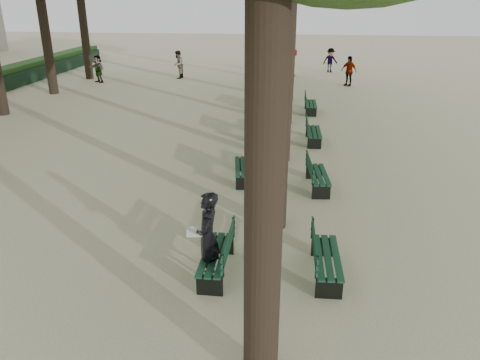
# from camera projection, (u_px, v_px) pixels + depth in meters

# --- Properties ---
(ground) EXTENTS (120.00, 120.00, 0.00)m
(ground) POSITION_uv_depth(u_px,v_px,m) (192.00, 292.00, 9.18)
(ground) COLOR #C1BC92
(ground) RESTS_ON ground
(bench_left_0) EXTENTS (0.57, 1.80, 0.92)m
(bench_left_0) POSITION_uv_depth(u_px,v_px,m) (216.00, 262.00, 9.70)
(bench_left_0) COLOR black
(bench_left_0) RESTS_ON ground
(bench_left_1) EXTENTS (0.81, 1.86, 0.92)m
(bench_left_1) POSITION_uv_depth(u_px,v_px,m) (244.00, 172.00, 14.54)
(bench_left_1) COLOR black
(bench_left_1) RESTS_ON ground
(bench_left_2) EXTENTS (0.77, 1.85, 0.92)m
(bench_left_2) POSITION_uv_depth(u_px,v_px,m) (256.00, 131.00, 18.80)
(bench_left_2) COLOR black
(bench_left_2) RESTS_ON ground
(bench_left_3) EXTENTS (0.68, 1.83, 0.92)m
(bench_left_3) POSITION_uv_depth(u_px,v_px,m) (265.00, 103.00, 23.45)
(bench_left_3) COLOR black
(bench_left_3) RESTS_ON ground
(bench_right_0) EXTENTS (0.62, 1.81, 0.92)m
(bench_right_0) POSITION_uv_depth(u_px,v_px,m) (326.00, 264.00, 9.61)
(bench_right_0) COLOR black
(bench_right_0) RESTS_ON ground
(bench_right_1) EXTENTS (0.74, 1.85, 0.92)m
(bench_right_1) POSITION_uv_depth(u_px,v_px,m) (318.00, 180.00, 13.90)
(bench_right_1) COLOR black
(bench_right_1) RESTS_ON ground
(bench_right_2) EXTENTS (0.62, 1.81, 0.92)m
(bench_right_2) POSITION_uv_depth(u_px,v_px,m) (313.00, 136.00, 18.15)
(bench_right_2) COLOR black
(bench_right_2) RESTS_ON ground
(bench_right_3) EXTENTS (0.59, 1.81, 0.92)m
(bench_right_3) POSITION_uv_depth(u_px,v_px,m) (311.00, 107.00, 22.66)
(bench_right_3) COLOR black
(bench_right_3) RESTS_ON ground
(man_with_map) EXTENTS (0.65, 0.79, 1.90)m
(man_with_map) POSITION_uv_depth(u_px,v_px,m) (208.00, 237.00, 9.29)
(man_with_map) COLOR black
(man_with_map) RESTS_ON ground
(pedestrian_a) EXTENTS (0.42, 0.91, 1.83)m
(pedestrian_a) POSITION_uv_depth(u_px,v_px,m) (178.00, 65.00, 31.42)
(pedestrian_a) COLOR #262628
(pedestrian_a) RESTS_ON ground
(pedestrian_e) EXTENTS (1.48, 1.23, 1.72)m
(pedestrian_e) POSITION_uv_depth(u_px,v_px,m) (98.00, 69.00, 30.05)
(pedestrian_e) COLOR #262628
(pedestrian_e) RESTS_ON ground
(pedestrian_d) EXTENTS (0.53, 0.95, 1.83)m
(pedestrian_d) POSITION_uv_depth(u_px,v_px,m) (293.00, 62.00, 32.40)
(pedestrian_d) COLOR #262628
(pedestrian_d) RESTS_ON ground
(pedestrian_b) EXTENTS (1.15, 0.67, 1.71)m
(pedestrian_b) POSITION_uv_depth(u_px,v_px,m) (330.00, 60.00, 33.84)
(pedestrian_b) COLOR #262628
(pedestrian_b) RESTS_ON ground
(pedestrian_c) EXTENTS (1.07, 0.93, 1.82)m
(pedestrian_c) POSITION_uv_depth(u_px,v_px,m) (349.00, 71.00, 28.92)
(pedestrian_c) COLOR #262628
(pedestrian_c) RESTS_ON ground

